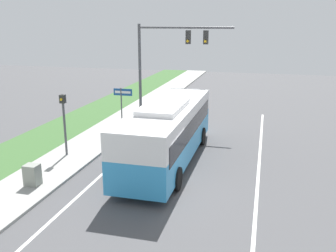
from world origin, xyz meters
The scene contains 9 objects.
ground_plane centered at (0.00, 0.00, 0.00)m, with size 80.00×80.00×0.00m, color #4C4C4F.
sidewalk centered at (-6.20, 0.00, 0.06)m, with size 2.80×80.00×0.12m.
lane_divider_near centered at (-3.60, 0.00, 0.00)m, with size 0.14×30.00×0.01m.
lane_divider_far centered at (3.60, 0.00, 0.00)m, with size 0.14×30.00×0.01m.
bus centered at (-1.01, 3.25, 1.74)m, with size 2.76×10.34×3.20m.
signal_gantry centered at (-3.11, 10.86, 4.92)m, with size 6.60×0.41×6.89m.
pedestrian_signal centered at (-6.45, 2.58, 2.28)m, with size 0.28×0.34×3.38m.
street_sign centered at (-5.28, 7.87, 2.04)m, with size 1.26×0.08×2.92m.
utility_cabinet centered at (-5.91, -1.30, 0.59)m, with size 0.61×0.53×0.94m.
Camera 1 is at (3.62, -14.38, 6.99)m, focal length 40.00 mm.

